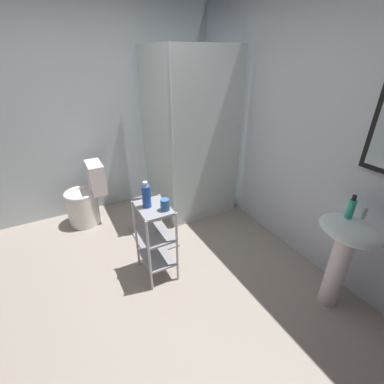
# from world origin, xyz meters

# --- Properties ---
(ground_plane) EXTENTS (4.20, 4.20, 0.02)m
(ground_plane) POSITION_xyz_m (0.00, 0.00, -0.01)
(ground_plane) COLOR #A09486
(wall_back) EXTENTS (4.20, 0.14, 2.50)m
(wall_back) POSITION_xyz_m (0.01, 1.85, 1.25)
(wall_back) COLOR silver
(wall_back) RESTS_ON ground_plane
(wall_left) EXTENTS (0.10, 4.20, 2.50)m
(wall_left) POSITION_xyz_m (-1.85, 0.00, 1.25)
(wall_left) COLOR silver
(wall_left) RESTS_ON ground_plane
(shower_stall) EXTENTS (0.92, 0.92, 2.00)m
(shower_stall) POSITION_xyz_m (-1.20, 1.18, 0.46)
(shower_stall) COLOR white
(shower_stall) RESTS_ON ground_plane
(pedestal_sink) EXTENTS (0.46, 0.37, 0.81)m
(pedestal_sink) POSITION_xyz_m (0.79, 1.52, 0.58)
(pedestal_sink) COLOR white
(pedestal_sink) RESTS_ON ground_plane
(sink_faucet) EXTENTS (0.03, 0.03, 0.10)m
(sink_faucet) POSITION_xyz_m (0.79, 1.64, 0.86)
(sink_faucet) COLOR silver
(sink_faucet) RESTS_ON pedestal_sink
(toilet) EXTENTS (0.37, 0.49, 0.76)m
(toilet) POSITION_xyz_m (-1.48, -0.06, 0.31)
(toilet) COLOR white
(toilet) RESTS_ON ground_plane
(storage_cart) EXTENTS (0.38, 0.28, 0.74)m
(storage_cart) POSITION_xyz_m (-0.23, 0.36, 0.44)
(storage_cart) COLOR silver
(storage_cart) RESTS_ON ground_plane
(hand_soap_bottle) EXTENTS (0.05, 0.05, 0.19)m
(hand_soap_bottle) POSITION_xyz_m (0.73, 1.55, 0.89)
(hand_soap_bottle) COLOR #2DBC99
(hand_soap_bottle) RESTS_ON pedestal_sink
(shampoo_bottle_blue) EXTENTS (0.07, 0.07, 0.23)m
(shampoo_bottle_blue) POSITION_xyz_m (-0.26, 0.32, 0.84)
(shampoo_bottle_blue) COLOR blue
(shampoo_bottle_blue) RESTS_ON storage_cart
(rinse_cup) EXTENTS (0.08, 0.08, 0.10)m
(rinse_cup) POSITION_xyz_m (-0.14, 0.43, 0.79)
(rinse_cup) COLOR #3870B2
(rinse_cup) RESTS_ON storage_cart
(bath_mat) EXTENTS (0.60, 0.40, 0.02)m
(bath_mat) POSITION_xyz_m (-0.78, 0.52, 0.01)
(bath_mat) COLOR gray
(bath_mat) RESTS_ON ground_plane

